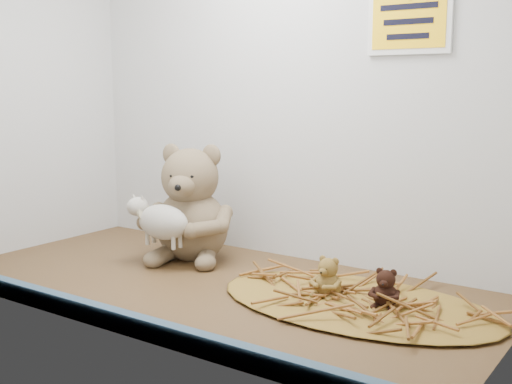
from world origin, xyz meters
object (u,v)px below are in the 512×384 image
Objects in this scene: mini_teddy_brown at (386,286)px; main_teddy at (191,202)px; toy_lamb at (163,222)px; mini_teddy_tan at (328,275)px.

main_teddy is at bearing 161.30° from mini_teddy_brown.
toy_lamb is at bearing 171.87° from mini_teddy_brown.
toy_lamb is 2.19× the size of mini_teddy_tan.
main_teddy is 1.60× the size of toy_lamb.
main_teddy is 3.84× the size of mini_teddy_brown.
main_teddy is 55.60cm from mini_teddy_brown.
main_teddy reaches higher than toy_lamb.
main_teddy is at bearing 90.00° from toy_lamb.
main_teddy is at bearing 170.82° from mini_teddy_tan.
mini_teddy_tan is at bearing -33.98° from main_teddy.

